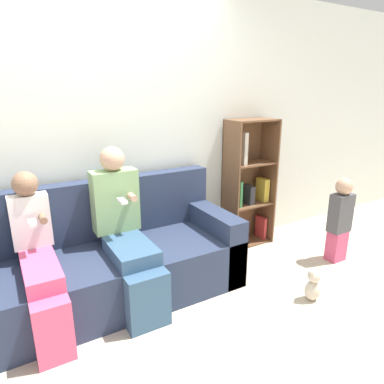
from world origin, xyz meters
TOP-DOWN VIEW (x-y plane):
  - ground_plane at (0.00, 0.00)m, footprint 14.00×14.00m
  - back_wall at (0.00, 0.94)m, footprint 10.00×0.06m
  - couch at (-0.12, 0.51)m, footprint 2.17×0.81m
  - adult_seated at (0.03, 0.40)m, footprint 0.36×0.78m
  - child_seated at (-0.60, 0.37)m, footprint 0.27×0.79m
  - toddler_standing at (2.04, -0.01)m, footprint 0.22×0.16m
  - bookshelf at (1.53, 0.79)m, footprint 0.52×0.30m
  - teddy_bear at (1.30, -0.36)m, footprint 0.14×0.11m

SIDE VIEW (x-z plane):
  - ground_plane at x=0.00m, z-range 0.00..0.00m
  - teddy_bear at x=1.30m, z-range -0.01..0.27m
  - couch at x=-0.12m, z-range -0.17..0.76m
  - toddler_standing at x=2.04m, z-range 0.02..0.86m
  - child_seated at x=-0.60m, z-range 0.00..1.10m
  - adult_seated at x=0.03m, z-range 0.01..1.23m
  - bookshelf at x=1.53m, z-range -0.02..1.33m
  - back_wall at x=0.00m, z-range 0.00..2.55m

